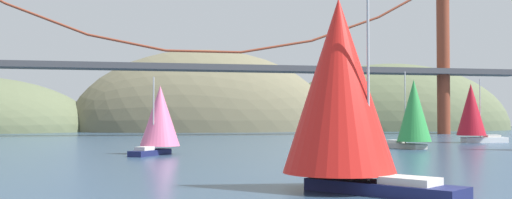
% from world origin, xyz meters
% --- Properties ---
extents(headland_center, '(71.79, 44.00, 43.90)m').
position_xyz_m(headland_center, '(5.00, 135.00, 0.00)').
color(headland_center, '#6B664C').
rests_on(headland_center, ground_plane).
extents(headland_right, '(70.68, 44.00, 38.39)m').
position_xyz_m(headland_right, '(60.00, 135.00, 0.00)').
color(headland_right, '#5B6647').
rests_on(headland_right, ground_plane).
extents(suspension_bridge, '(142.64, 6.00, 34.04)m').
position_xyz_m(suspension_bridge, '(-0.00, 95.00, 14.97)').
color(suspension_bridge, brown).
rests_on(suspension_bridge, ground_plane).
extents(sailboat_red_spinnaker, '(9.04, 10.34, 11.78)m').
position_xyz_m(sailboat_red_spinnaker, '(-3.07, 6.49, 5.38)').
color(sailboat_red_spinnaker, '#191E4C').
rests_on(sailboat_red_spinnaker, ground_plane).
extents(sailboat_green_sail, '(5.16, 7.96, 9.38)m').
position_xyz_m(sailboat_green_sail, '(18.89, 41.61, 4.31)').
color(sailboat_green_sail, '#B7B2A8').
rests_on(sailboat_green_sail, ground_plane).
extents(sailboat_pink_spinnaker, '(6.09, 7.23, 7.90)m').
position_xyz_m(sailboat_pink_spinnaker, '(-11.26, 37.90, 3.78)').
color(sailboat_pink_spinnaker, '#191E4C').
rests_on(sailboat_pink_spinnaker, ground_plane).
extents(sailboat_crimson_sail, '(7.68, 4.24, 9.47)m').
position_xyz_m(sailboat_crimson_sail, '(35.00, 54.76, 4.60)').
color(sailboat_crimson_sail, white).
rests_on(sailboat_crimson_sail, ground_plane).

